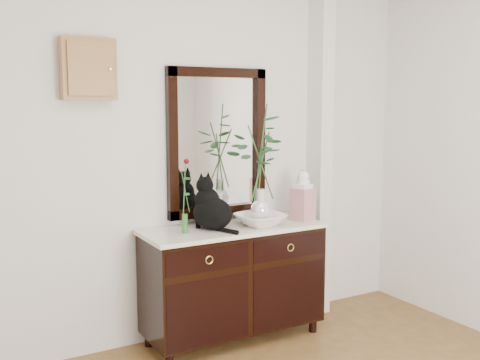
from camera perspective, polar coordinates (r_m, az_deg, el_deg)
wall_back at (r=4.16m, az=-3.59°, el=2.52°), size 3.60×0.04×2.70m
pilaster at (r=4.62m, az=8.07°, el=2.98°), size 0.12×0.20×2.70m
sideboard at (r=4.16m, az=-0.69°, el=-9.80°), size 1.33×0.52×0.82m
wall_mirror at (r=4.18m, az=-2.29°, el=3.80°), size 0.80×0.06×1.10m
key_cabinet at (r=3.81m, az=-15.15°, el=10.83°), size 0.35×0.10×0.40m
cat at (r=3.94m, az=-2.82°, el=-2.33°), size 0.37×0.40×0.38m
lotus_bowl at (r=4.09m, az=2.08°, el=-4.05°), size 0.38×0.38×0.09m
vase_branches at (r=4.02m, az=2.10°, el=1.71°), size 0.49×0.49×0.87m
bud_vase_rose at (r=3.82m, az=-5.66°, el=-1.59°), size 0.07×0.07×0.52m
ginger_jar at (r=4.28m, az=6.40°, el=-1.49°), size 0.18×0.18×0.39m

